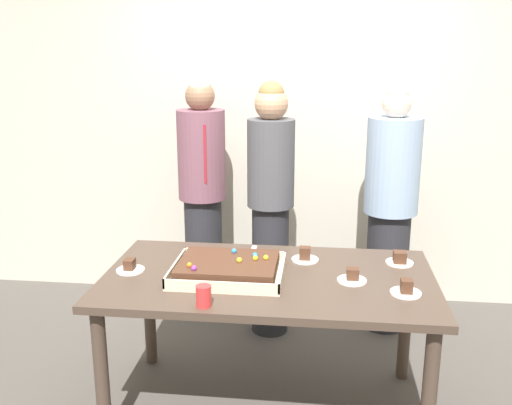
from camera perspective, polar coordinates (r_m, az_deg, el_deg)
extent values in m
cube|color=beige|center=(4.40, 3.28, 9.54)|extent=(8.00, 0.12, 3.00)
cube|color=#47382D|center=(3.02, 1.24, -7.58)|extent=(1.71, 0.95, 0.04)
cylinder|color=#47382D|center=(3.02, -15.01, -16.39)|extent=(0.07, 0.07, 0.74)
cylinder|color=#47382D|center=(2.89, 16.73, -18.14)|extent=(0.07, 0.07, 0.74)
cylinder|color=#47382D|center=(3.68, -10.52, -10.17)|extent=(0.07, 0.07, 0.74)
cylinder|color=#47382D|center=(3.57, 14.58, -11.24)|extent=(0.07, 0.07, 0.74)
cube|color=beige|center=(3.01, -2.75, -7.15)|extent=(0.57, 0.46, 0.01)
cube|color=beige|center=(2.79, -3.52, -8.30)|extent=(0.57, 0.01, 0.05)
cube|color=beige|center=(3.21, -2.11, -5.12)|extent=(0.57, 0.01, 0.05)
cube|color=beige|center=(3.05, -7.98, -6.32)|extent=(0.01, 0.46, 0.05)
cube|color=beige|center=(2.97, 2.62, -6.83)|extent=(0.01, 0.46, 0.05)
cube|color=#4C2D1E|center=(2.99, -2.76, -6.41)|extent=(0.50, 0.39, 0.07)
sphere|color=yellow|center=(2.96, -1.66, -5.72)|extent=(0.03, 0.03, 0.03)
sphere|color=yellow|center=(2.99, 0.98, -5.47)|extent=(0.03, 0.03, 0.03)
sphere|color=purple|center=(2.87, -6.16, -6.47)|extent=(0.03, 0.03, 0.03)
sphere|color=orange|center=(2.91, -6.61, -6.16)|extent=(0.03, 0.03, 0.03)
sphere|color=#2D84E0|center=(3.03, -0.10, -5.22)|extent=(0.03, 0.03, 0.03)
sphere|color=yellow|center=(2.99, -0.06, -5.51)|extent=(0.03, 0.03, 0.03)
sphere|color=#2D84E0|center=(3.09, -2.19, -4.81)|extent=(0.03, 0.03, 0.03)
cylinder|color=white|center=(2.89, 14.59, -8.65)|extent=(0.15, 0.15, 0.01)
cube|color=#4C2D1E|center=(2.87, 14.67, -8.00)|extent=(0.06, 0.06, 0.07)
cylinder|color=white|center=(3.23, 4.87, -5.64)|extent=(0.15, 0.15, 0.01)
cube|color=#4C2D1E|center=(3.21, 4.86, -5.01)|extent=(0.06, 0.05, 0.07)
cylinder|color=white|center=(3.27, 14.01, -5.80)|extent=(0.15, 0.15, 0.01)
cube|color=#4C2D1E|center=(3.24, 14.03, -5.26)|extent=(0.07, 0.07, 0.06)
cylinder|color=white|center=(3.14, -12.31, -6.55)|extent=(0.15, 0.15, 0.01)
cube|color=#4C2D1E|center=(3.13, -12.39, -5.98)|extent=(0.05, 0.07, 0.05)
cylinder|color=white|center=(2.98, 9.47, -7.61)|extent=(0.15, 0.15, 0.01)
cube|color=#4C2D1E|center=(2.97, 9.55, -6.97)|extent=(0.06, 0.05, 0.06)
cylinder|color=red|center=(2.67, -5.20, -9.20)|extent=(0.07, 0.07, 0.10)
cube|color=silver|center=(3.33, -0.32, -4.91)|extent=(0.03, 0.20, 0.01)
cylinder|color=#28282D|center=(4.14, 12.77, -6.55)|extent=(0.29, 0.29, 0.84)
cylinder|color=#93ADCC|center=(3.94, 13.40, 3.56)|extent=(0.36, 0.36, 0.64)
sphere|color=beige|center=(3.88, 13.76, 9.45)|extent=(0.19, 0.19, 0.19)
sphere|color=#B2A899|center=(3.87, 13.81, 10.22)|extent=(0.15, 0.15, 0.15)
cylinder|color=#28282D|center=(4.30, -5.17, -5.21)|extent=(0.27, 0.27, 0.88)
cylinder|color=#7A4C5B|center=(4.10, -5.42, 4.72)|extent=(0.34, 0.34, 0.63)
cube|color=maroon|center=(3.94, -5.19, 4.77)|extent=(0.04, 0.02, 0.40)
sphere|color=#8C664C|center=(4.05, -5.56, 10.43)|extent=(0.21, 0.21, 0.21)
sphere|color=#B2A899|center=(4.04, -5.58, 11.23)|extent=(0.16, 0.16, 0.16)
cylinder|color=#28282D|center=(3.98, 1.41, -6.62)|extent=(0.25, 0.25, 0.91)
cylinder|color=#4C4C51|center=(3.77, 1.48, 3.90)|extent=(0.31, 0.31, 0.57)
sphere|color=tan|center=(3.71, 1.52, 9.74)|extent=(0.22, 0.22, 0.22)
sphere|color=olive|center=(3.71, 1.53, 10.66)|extent=(0.17, 0.17, 0.17)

